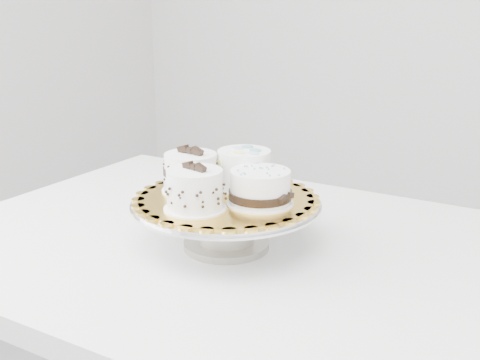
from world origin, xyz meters
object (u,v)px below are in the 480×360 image
Objects in this scene: cake_board at (226,198)px; cake_swirl at (195,191)px; cake_stand at (226,215)px; cake_ribbon at (261,188)px; cake_banded at (191,174)px; cake_dots at (244,169)px; table at (259,285)px.

cake_swirl is (-0.00, -0.08, 0.03)m from cake_board.
cake_ribbon reaches higher than cake_stand.
cake_stand is 0.03m from cake_board.
cake_swirl is (-0.00, -0.08, 0.06)m from cake_stand.
cake_banded is 0.89× the size of cake_dots.
cake_banded is at bearing -175.01° from cake_stand.
cake_dots reaches higher than cake_ribbon.
cake_stand is at bearing -142.78° from table.
cake_dots is at bearing 95.06° from cake_board.
cake_ribbon is (0.07, 0.01, 0.06)m from cake_stand.
cake_stand is 2.82× the size of cake_dots.
cake_banded is (-0.07, -0.01, 0.06)m from cake_stand.
cake_ribbon is (0.07, 0.08, -0.00)m from cake_swirl.
cake_board is 0.07m from cake_dots.
cake_board is 2.58× the size of cake_ribbon.
cake_swirl is at bearing -93.09° from cake_stand.
cake_dots reaches higher than table.
cake_swirl is 0.88× the size of cake_ribbon.
table is at bearing -31.18° from cake_dots.
cake_banded reaches higher than cake_dots.
cake_dots is (-0.05, 0.02, 0.21)m from table.
cake_dots is (-0.00, 0.14, 0.00)m from cake_swirl.
cake_ribbon reaches higher than cake_board.
cake_ribbon is at bearing 6.20° from cake_banded.
table is at bearing 42.11° from cake_board.
cake_swirl is 0.11m from cake_ribbon.
cake_stand is 2.82× the size of cake_ribbon.
cake_banded reaches higher than cake_board.
cake_banded reaches higher than cake_swirl.
cake_board reaches higher than table.
cake_board is 0.09m from cake_swirl.
cake_swirl is (-0.05, -0.12, 0.20)m from table.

